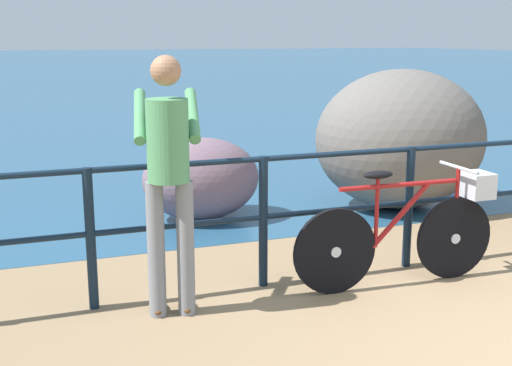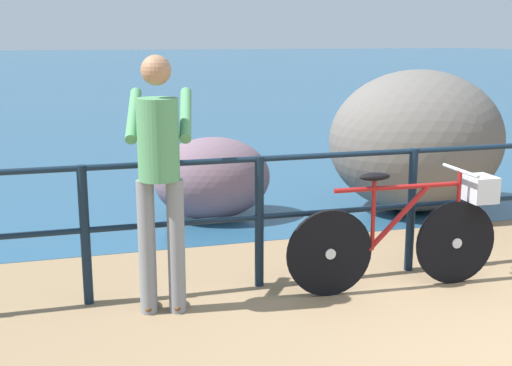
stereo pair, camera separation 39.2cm
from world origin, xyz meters
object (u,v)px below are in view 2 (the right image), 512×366
Objects in this scene: person_at_railing at (159,173)px; breakwater_boulder_main at (416,141)px; breakwater_boulder_left at (212,178)px; bicycle at (413,229)px.

breakwater_boulder_main is (3.09, 2.04, -0.22)m from person_at_railing.
breakwater_boulder_left is at bearing 173.35° from breakwater_boulder_main.
breakwater_boulder_main reaches higher than bicycle.
bicycle is 1.37× the size of breakwater_boulder_left.
person_at_railing is 0.91× the size of breakwater_boulder_main.
person_at_railing is at bearing 179.22° from bicycle.
bicycle is 2.59m from breakwater_boulder_left.
bicycle is 0.96× the size of person_at_railing.
breakwater_boulder_left is (-1.04, 2.37, -0.03)m from bicycle.
person_at_railing is 1.44× the size of breakwater_boulder_left.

